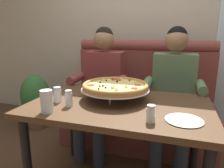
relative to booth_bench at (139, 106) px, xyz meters
name	(u,v)px	position (x,y,z in m)	size (l,w,h in m)	color
back_wall_with_window	(150,18)	(0.00, 0.57, 1.00)	(6.00, 0.12, 2.80)	#BCB29E
booth_bench	(139,106)	(0.00, 0.00, 0.00)	(1.59, 0.78, 1.13)	brown
dining_table	(119,115)	(0.00, -0.87, 0.24)	(1.27, 0.81, 0.72)	#4C331E
diner_left	(101,83)	(-0.36, -0.27, 0.31)	(0.54, 0.64, 1.27)	#2D3342
diner_right	(173,88)	(0.36, -0.27, 0.31)	(0.54, 0.64, 1.27)	#2D3342
pizza	(115,86)	(-0.06, -0.79, 0.43)	(0.51, 0.51, 0.13)	silver
shaker_oregano	(58,96)	(-0.43, -0.98, 0.37)	(0.06, 0.06, 0.11)	white
shaker_pepper_flakes	(69,99)	(-0.31, -1.04, 0.37)	(0.05, 0.05, 0.11)	white
shaker_parmesan	(151,115)	(0.25, -1.14, 0.37)	(0.05, 0.05, 0.10)	white
plate_near_left	(184,119)	(0.43, -1.06, 0.34)	(0.22, 0.22, 0.02)	white
drinking_glass	(47,103)	(-0.39, -1.18, 0.39)	(0.08, 0.08, 0.15)	silver
potted_plant	(36,99)	(-1.32, -0.11, -0.01)	(0.36, 0.36, 0.70)	brown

